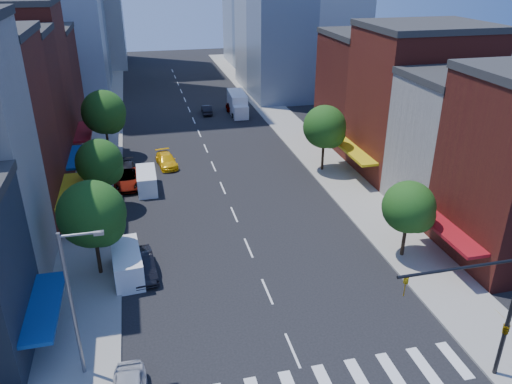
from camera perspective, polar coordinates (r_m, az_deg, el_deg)
ground at (r=31.47m, az=4.19°, el=-17.60°), size 220.00×220.00×0.00m
sidewalk_left at (r=65.62m, az=-17.18°, el=5.13°), size 5.00×120.00×0.15m
sidewalk_right at (r=68.42m, az=4.23°, el=7.02°), size 5.00×120.00×0.15m
bldg_left_4 at (r=62.23m, az=-26.19°, el=10.76°), size 12.00×9.00×17.00m
bldg_left_5 at (r=71.73m, az=-24.50°, el=11.04°), size 12.00×10.00×13.00m
bldg_right_1 at (r=49.07m, az=23.01°, el=4.92°), size 12.00×8.00×12.00m
bldg_right_2 at (r=55.76m, az=18.02°, el=9.60°), size 12.00×10.00×15.00m
bldg_right_3 at (r=64.46m, az=13.42°, el=11.21°), size 12.00×10.00×13.00m
traffic_signal at (r=30.03m, az=26.16°, el=-12.75°), size 7.24×2.24×8.00m
streetlight at (r=28.28m, az=-20.07°, el=-11.22°), size 2.25×0.25×9.00m
tree_left_near at (r=36.91m, az=-18.00°, el=-2.67°), size 4.80×4.80×7.30m
tree_left_mid at (r=47.07m, az=-17.28°, el=3.08°), size 4.20×4.20×6.65m
tree_left_far at (r=60.13m, az=-16.84°, el=8.55°), size 5.00×5.00×7.75m
tree_right_near at (r=39.36m, az=17.26°, el=-1.87°), size 4.00×4.00×6.20m
tree_right_far at (r=54.07m, az=8.00°, el=7.20°), size 4.60×4.60×7.20m
parked_car_second at (r=38.17m, az=-12.81°, el=-8.13°), size 2.13×4.87×1.55m
parked_car_third at (r=52.90m, az=-14.57°, el=1.43°), size 2.49×5.39×1.50m
parked_car_rear at (r=54.79m, az=-14.58°, el=2.26°), size 2.18×5.16×1.48m
cargo_van_near at (r=37.99m, az=-14.49°, el=-8.01°), size 2.37×5.11×2.12m
cargo_van_far at (r=51.37m, az=-12.37°, el=1.24°), size 1.94×4.71×2.00m
taxi at (r=57.15m, az=-10.20°, el=3.59°), size 2.51×4.91×1.36m
traffic_car_oncoming at (r=76.37m, az=-5.67°, el=9.36°), size 1.55×4.06×1.32m
traffic_car_far at (r=78.09m, az=-2.87°, el=9.80°), size 1.96×3.92×1.28m
box_truck at (r=76.00m, az=-2.11°, el=10.01°), size 2.69×7.72×3.06m
pedestrian_near at (r=35.53m, az=-22.68°, el=-12.06°), size 0.52×0.67×1.66m
pedestrian_far at (r=42.31m, az=-17.04°, el=-4.70°), size 0.90×1.03×1.79m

